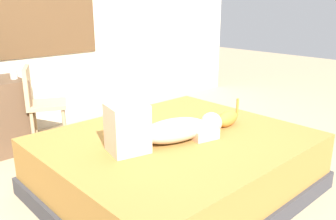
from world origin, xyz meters
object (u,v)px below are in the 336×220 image
object	(u,v)px
bed	(176,164)
cup	(14,74)
person_lying	(163,129)
cat	(226,119)
chair_by_desk	(40,101)

from	to	relation	value
bed	cup	size ratio (longest dim) A/B	21.25
person_lying	cup	xyz separation A→B (m)	(-0.40, 1.79, 0.20)
cat	chair_by_desk	world-z (taller)	chair_by_desk
cat	person_lying	bearing A→B (deg)	172.41
chair_by_desk	cup	bearing A→B (deg)	142.74
person_lying	cup	bearing A→B (deg)	102.47
cat	chair_by_desk	xyz separation A→B (m)	(-0.85, 1.74, -0.03)
cat	cup	size ratio (longest dim) A/B	3.84
chair_by_desk	bed	bearing A→B (deg)	-76.56
bed	chair_by_desk	xyz separation A→B (m)	(-0.39, 1.62, 0.28)
person_lying	cup	world-z (taller)	cup
bed	cat	bearing A→B (deg)	-14.48
person_lying	cat	bearing A→B (deg)	-7.59
bed	person_lying	distance (m)	0.39
person_lying	chair_by_desk	xyz separation A→B (m)	(-0.22, 1.65, -0.08)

